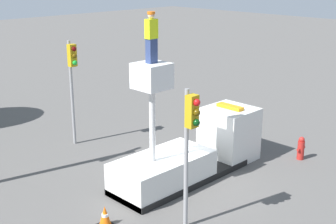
# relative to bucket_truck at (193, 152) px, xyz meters

# --- Properties ---
(ground_plane) EXTENTS (120.00, 120.00, 0.00)m
(ground_plane) POSITION_rel_bucket_truck_xyz_m (-0.69, 0.00, -0.96)
(ground_plane) COLOR #565451
(bucket_truck) EXTENTS (6.99, 2.07, 4.88)m
(bucket_truck) POSITION_rel_bucket_truck_xyz_m (0.00, 0.00, 0.00)
(bucket_truck) COLOR black
(bucket_truck) RESTS_ON ground
(worker) EXTENTS (0.40, 0.26, 1.75)m
(worker) POSITION_rel_bucket_truck_xyz_m (-2.20, 0.00, 4.80)
(worker) COLOR navy
(worker) RESTS_ON bucket_truck
(traffic_light_pole) EXTENTS (0.34, 0.57, 4.61)m
(traffic_light_pole) POSITION_rel_bucket_truck_xyz_m (-3.14, -2.70, 2.31)
(traffic_light_pole) COLOR gray
(traffic_light_pole) RESTS_ON ground
(traffic_light_across) EXTENTS (0.34, 0.57, 4.91)m
(traffic_light_across) POSITION_rel_bucket_truck_xyz_m (-1.46, 6.12, 2.52)
(traffic_light_across) COLOR gray
(traffic_light_across) RESTS_ON ground
(fire_hydrant) EXTENTS (0.54, 0.30, 1.03)m
(fire_hydrant) POSITION_rel_bucket_truck_xyz_m (4.47, -2.28, -0.46)
(fire_hydrant) COLOR #B2231E
(fire_hydrant) RESTS_ON ground
(traffic_cone_rear) EXTENTS (0.50, 0.50, 0.69)m
(traffic_cone_rear) POSITION_rel_bucket_truck_xyz_m (-4.95, -0.68, -0.63)
(traffic_cone_rear) COLOR black
(traffic_cone_rear) RESTS_ON ground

